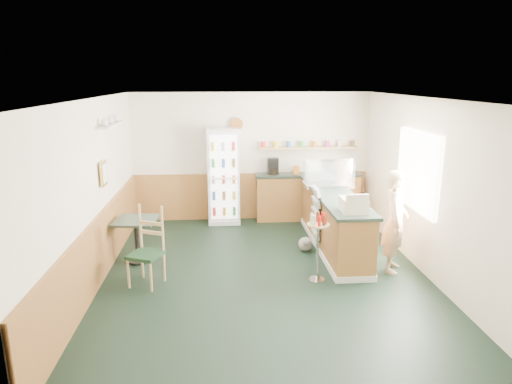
{
  "coord_description": "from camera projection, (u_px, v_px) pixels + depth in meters",
  "views": [
    {
      "loc": [
        -0.64,
        -6.55,
        2.99
      ],
      "look_at": [
        -0.08,
        0.6,
        1.18
      ],
      "focal_mm": 32.0,
      "sensor_mm": 36.0,
      "label": 1
    }
  ],
  "objects": [
    {
      "name": "cafe_chair",
      "position": [
        146.0,
        243.0,
        6.72
      ],
      "size": [
        0.57,
        0.58,
        1.17
      ],
      "rotation": [
        0.0,
        0.0,
        -0.4
      ],
      "color": "black",
      "rests_on": "ground"
    },
    {
      "name": "cafe_table",
      "position": [
        136.0,
        232.0,
        7.5
      ],
      "size": [
        0.74,
        0.74,
        0.74
      ],
      "rotation": [
        0.0,
        0.0,
        -0.12
      ],
      "color": "black",
      "rests_on": "ground"
    },
    {
      "name": "service_counter",
      "position": [
        334.0,
        223.0,
        8.14
      ],
      "size": [
        0.68,
        3.01,
        1.01
      ],
      "color": "#AB7937",
      "rests_on": "ground"
    },
    {
      "name": "newspaper_rack",
      "position": [
        316.0,
        214.0,
        7.93
      ],
      "size": [
        0.09,
        0.47,
        0.93
      ],
      "color": "black",
      "rests_on": "ground"
    },
    {
      "name": "shopkeeper",
      "position": [
        395.0,
        221.0,
        7.1
      ],
      "size": [
        0.57,
        0.65,
        1.62
      ],
      "primitive_type": "imported",
      "rotation": [
        0.0,
        0.0,
        1.17
      ],
      "color": "tan",
      "rests_on": "ground"
    },
    {
      "name": "display_case",
      "position": [
        329.0,
        173.0,
        8.46
      ],
      "size": [
        0.89,
        0.47,
        0.51
      ],
      "color": "silver",
      "rests_on": "service_counter"
    },
    {
      "name": "drinks_fridge",
      "position": [
        224.0,
        176.0,
        9.48
      ],
      "size": [
        0.66,
        0.54,
        1.99
      ],
      "color": "silver",
      "rests_on": "ground"
    },
    {
      "name": "condiment_stand",
      "position": [
        318.0,
        237.0,
        6.75
      ],
      "size": [
        0.33,
        0.33,
        1.04
      ],
      "rotation": [
        0.0,
        0.0,
        -0.1
      ],
      "color": "silver",
      "rests_on": "ground"
    },
    {
      "name": "room_envelope",
      "position": [
        246.0,
        170.0,
        7.43
      ],
      "size": [
        5.04,
        6.02,
        2.72
      ],
      "color": "beige",
      "rests_on": "ground"
    },
    {
      "name": "cash_register",
      "position": [
        354.0,
        205.0,
        6.89
      ],
      "size": [
        0.37,
        0.39,
        0.22
      ],
      "primitive_type": "cube",
      "rotation": [
        0.0,
        0.0,
        -0.0
      ],
      "color": "beige",
      "rests_on": "service_counter"
    },
    {
      "name": "dog_doorstop",
      "position": [
        305.0,
        244.0,
        8.05
      ],
      "size": [
        0.24,
        0.31,
        0.29
      ],
      "rotation": [
        0.0,
        0.0,
        0.3
      ],
      "color": "gray",
      "rests_on": "ground"
    },
    {
      "name": "back_counter",
      "position": [
        307.0,
        195.0,
        9.78
      ],
      "size": [
        2.24,
        0.42,
        1.69
      ],
      "color": "#AB7937",
      "rests_on": "ground"
    },
    {
      "name": "ground",
      "position": [
        264.0,
        275.0,
        7.11
      ],
      "size": [
        6.0,
        6.0,
        0.0
      ],
      "primitive_type": "plane",
      "color": "black",
      "rests_on": "ground"
    }
  ]
}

